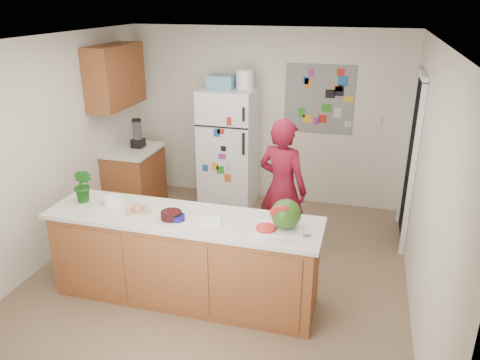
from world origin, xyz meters
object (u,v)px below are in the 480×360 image
(refrigerator, at_px, (229,148))
(watermelon, at_px, (286,214))
(cherry_bowl, at_px, (171,215))
(person, at_px, (282,189))

(refrigerator, distance_m, watermelon, 2.69)
(refrigerator, distance_m, cherry_bowl, 2.46)
(cherry_bowl, bearing_deg, person, 55.50)
(person, distance_m, watermelon, 1.19)
(refrigerator, height_order, watermelon, refrigerator)
(watermelon, bearing_deg, person, 101.90)
(refrigerator, xyz_separation_m, person, (1.01, -1.23, -0.02))
(refrigerator, bearing_deg, watermelon, -62.25)
(person, height_order, watermelon, person)
(cherry_bowl, bearing_deg, watermelon, 4.12)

